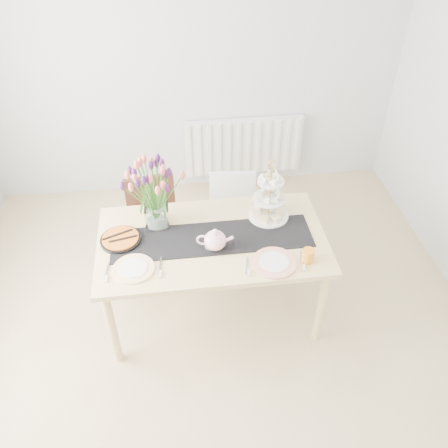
{
  "coord_description": "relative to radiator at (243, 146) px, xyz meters",
  "views": [
    {
      "loc": [
        -0.23,
        -1.96,
        2.97
      ],
      "look_at": [
        0.08,
        0.44,
        0.92
      ],
      "focal_mm": 38.0,
      "sensor_mm": 36.0,
      "label": 1
    }
  ],
  "objects": [
    {
      "name": "dining_table",
      "position": [
        -0.5,
        -1.7,
        0.22
      ],
      "size": [
        1.6,
        0.9,
        0.75
      ],
      "color": "tan",
      "rests_on": "ground"
    },
    {
      "name": "chair_white",
      "position": [
        -0.26,
        -1.05,
        0.0
      ],
      "size": [
        0.43,
        0.43,
        0.78
      ],
      "rotation": [
        0.0,
        0.0,
        -0.09
      ],
      "color": "silver",
      "rests_on": "ground"
    },
    {
      "name": "plate_right",
      "position": [
        -0.12,
        -1.99,
        0.31
      ],
      "size": [
        0.35,
        0.35,
        0.02
      ],
      "primitive_type": "cylinder",
      "rotation": [
        0.0,
        0.0,
        -0.21
      ],
      "color": "white",
      "rests_on": "dining_table"
    },
    {
      "name": "mug_grey",
      "position": [
        -0.52,
        -1.78,
        0.35
      ],
      "size": [
        0.1,
        0.1,
        0.1
      ],
      "primitive_type": "cylinder",
      "rotation": [
        0.0,
        0.0,
        0.24
      ],
      "color": "slate",
      "rests_on": "dining_table"
    },
    {
      "name": "cream_jug",
      "position": [
        -0.02,
        -1.44,
        0.35
      ],
      "size": [
        0.12,
        0.12,
        0.1
      ],
      "primitive_type": "cylinder",
      "rotation": [
        0.0,
        0.0,
        -0.24
      ],
      "color": "silver",
      "rests_on": "dining_table"
    },
    {
      "name": "room_shell",
      "position": [
        -0.5,
        -2.19,
        0.85
      ],
      "size": [
        4.5,
        4.5,
        4.5
      ],
      "color": "tan",
      "rests_on": "ground"
    },
    {
      "name": "table_runner",
      "position": [
        -0.5,
        -1.7,
        0.3
      ],
      "size": [
        1.4,
        0.35,
        0.01
      ],
      "primitive_type": "cube",
      "color": "black",
      "rests_on": "dining_table"
    },
    {
      "name": "tart_tin",
      "position": [
        -1.13,
        -1.64,
        0.32
      ],
      "size": [
        0.28,
        0.28,
        0.03
      ],
      "rotation": [
        0.0,
        0.0,
        -0.04
      ],
      "color": "black",
      "rests_on": "dining_table"
    },
    {
      "name": "cake_stand",
      "position": [
        -0.06,
        -1.51,
        0.43
      ],
      "size": [
        0.3,
        0.3,
        0.44
      ],
      "rotation": [
        0.0,
        0.0,
        -0.07
      ],
      "color": "gold",
      "rests_on": "dining_table"
    },
    {
      "name": "mug_orange",
      "position": [
        0.1,
        -1.99,
        0.35
      ],
      "size": [
        0.1,
        0.1,
        0.09
      ],
      "primitive_type": "cylinder",
      "rotation": [
        0.0,
        0.0,
        1.22
      ],
      "color": "orange",
      "rests_on": "dining_table"
    },
    {
      "name": "plate_left",
      "position": [
        -1.04,
        -1.93,
        0.31
      ],
      "size": [
        0.3,
        0.3,
        0.01
      ],
      "primitive_type": "cylinder",
      "rotation": [
        0.0,
        0.0,
        -0.1
      ],
      "color": "white",
      "rests_on": "dining_table"
    },
    {
      "name": "radiator",
      "position": [
        0.0,
        0.0,
        0.0
      ],
      "size": [
        1.2,
        0.08,
        0.6
      ],
      "primitive_type": "cube",
      "color": "white",
      "rests_on": "room_shell"
    },
    {
      "name": "tulip_vase",
      "position": [
        -0.87,
        -1.49,
        0.64
      ],
      "size": [
        0.62,
        0.62,
        0.53
      ],
      "rotation": [
        0.0,
        0.0,
        0.06
      ],
      "color": "silver",
      "rests_on": "dining_table"
    },
    {
      "name": "teapot",
      "position": [
        -0.49,
        -1.8,
        0.38
      ],
      "size": [
        0.27,
        0.23,
        0.16
      ],
      "primitive_type": null,
      "rotation": [
        0.0,
        0.0,
        -0.17
      ],
      "color": "white",
      "rests_on": "dining_table"
    },
    {
      "name": "chair_brown",
      "position": [
        -0.92,
        -1.08,
        0.02
      ],
      "size": [
        0.46,
        0.46,
        0.82
      ],
      "rotation": [
        0.0,
        0.0,
        0.15
      ],
      "color": "#3A1D15",
      "rests_on": "ground"
    }
  ]
}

